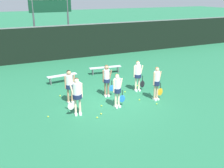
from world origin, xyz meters
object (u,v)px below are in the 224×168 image
bench_courtside (62,76)px  player_2 (157,81)px  player_1 (117,88)px  tennis_ball_6 (48,117)px  bench_far (105,68)px  player_0 (77,93)px  tennis_ball_7 (101,106)px  player_5 (138,73)px  tennis_ball_1 (157,104)px  tennis_ball_2 (60,96)px  player_3 (70,84)px  tennis_ball_5 (101,114)px  tennis_ball_4 (125,92)px  tennis_ball_9 (139,100)px  tennis_ball_0 (97,118)px  player_4 (107,78)px  tennis_ball_3 (137,85)px  tennis_ball_8 (106,89)px  scoreboard (51,10)px

bench_courtside → player_2: bearing=-56.8°
player_2 → player_1: bearing=173.4°
tennis_ball_6 → bench_far: bearing=45.2°
player_0 → tennis_ball_7: bearing=28.1°
player_1 → player_5: 2.49m
tennis_ball_1 → tennis_ball_2: size_ratio=0.94×
player_1 → player_3: (-1.89, 1.44, 0.04)m
player_3 → tennis_ball_5: player_3 is taller
player_2 → tennis_ball_4: 2.08m
tennis_ball_1 → tennis_ball_9: size_ratio=0.99×
player_2 → player_3: 4.32m
bench_courtside → tennis_ball_0: (0.14, -5.32, -0.38)m
player_2 → tennis_ball_0: player_2 is taller
player_0 → player_3: 1.42m
player_3 → bench_far: bearing=43.0°
bench_courtside → tennis_ball_6: 4.69m
player_0 → player_5: player_0 is taller
bench_far → player_1: (-1.66, -5.25, 0.57)m
tennis_ball_4 → tennis_ball_2: bearing=164.5°
player_4 → tennis_ball_3: 2.57m
tennis_ball_3 → player_5: bearing=-120.9°
tennis_ball_4 → tennis_ball_3: bearing=28.3°
player_5 → player_0: bearing=-153.9°
player_0 → tennis_ball_8: bearing=57.2°
tennis_ball_9 → bench_courtside: bearing=123.0°
player_4 → tennis_ball_5: size_ratio=24.01×
tennis_ball_0 → tennis_ball_9: (2.69, 0.94, -0.00)m
bench_courtside → player_2: size_ratio=1.06×
player_0 → tennis_ball_6: size_ratio=26.64×
player_5 → tennis_ball_4: (-0.75, 0.06, -0.98)m
tennis_ball_0 → tennis_ball_7: bearing=58.7°
scoreboard → player_2: bearing=-78.1°
player_4 → tennis_ball_4: 1.49m
player_4 → tennis_ball_1: (1.78, -2.03, -0.98)m
bench_far → tennis_ball_3: 3.17m
bench_courtside → player_2: 5.93m
tennis_ball_7 → tennis_ball_6: bearing=-178.3°
tennis_ball_2 → tennis_ball_6: size_ratio=1.07×
bench_far → tennis_ball_2: bench_far is taller
tennis_ball_1 → tennis_ball_9: same height
scoreboard → tennis_ball_3: bearing=-74.4°
player_4 → tennis_ball_9: size_ratio=25.76×
player_1 → tennis_ball_7: bearing=143.2°
scoreboard → bench_courtside: size_ratio=2.64×
scoreboard → tennis_ball_1: bearing=-79.9°
player_0 → player_1: size_ratio=1.04×
tennis_ball_0 → tennis_ball_7: (0.66, 1.08, -0.00)m
player_0 → tennis_ball_5: 1.45m
player_4 → tennis_ball_8: size_ratio=24.28×
tennis_ball_1 → tennis_ball_6: size_ratio=1.01×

